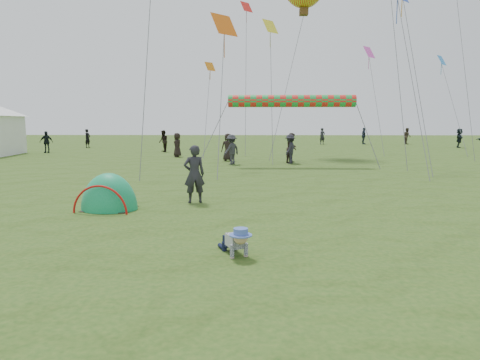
{
  "coord_description": "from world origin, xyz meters",
  "views": [
    {
      "loc": [
        0.89,
        -8.02,
        2.33
      ],
      "look_at": [
        0.63,
        1.75,
        1.0
      ],
      "focal_mm": 32.0,
      "sensor_mm": 36.0,
      "label": 1
    }
  ],
  "objects": [
    {
      "name": "crawling_toddler",
      "position": [
        0.63,
        -0.75,
        0.27
      ],
      "size": [
        0.75,
        0.86,
        0.55
      ],
      "primitive_type": null,
      "rotation": [
        0.0,
        0.0,
        0.43
      ],
      "color": "black",
      "rests_on": "ground"
    },
    {
      "name": "crowd_person_8",
      "position": [
        12.79,
        37.77,
        0.88
      ],
      "size": [
        0.47,
        1.05,
        1.76
      ],
      "primitive_type": "imported",
      "rotation": [
        0.0,
        0.0,
        1.62
      ],
      "color": "#242D3E",
      "rests_on": "ground"
    },
    {
      "name": "crowd_person_4",
      "position": [
        -0.52,
        17.66,
        0.83
      ],
      "size": [
        0.89,
        0.66,
        1.66
      ],
      "primitive_type": "imported",
      "rotation": [
        0.0,
        0.0,
        3.31
      ],
      "color": "black",
      "rests_on": "ground"
    },
    {
      "name": "diamond_kite_6",
      "position": [
        -0.49,
        14.14,
        7.16
      ],
      "size": [
        1.37,
        1.37,
        1.12
      ],
      "primitive_type": "plane",
      "rotation": [
        1.05,
        0.0,
        0.79
      ],
      "color": "#D5590C"
    },
    {
      "name": "ground",
      "position": [
        0.0,
        0.0,
        0.0
      ],
      "size": [
        140.0,
        140.0,
        0.0
      ],
      "primitive_type": "plane",
      "color": "#264A16"
    },
    {
      "name": "crowd_person_12",
      "position": [
        -14.14,
        30.9,
        0.84
      ],
      "size": [
        0.59,
        0.72,
        1.69
      ],
      "primitive_type": "imported",
      "rotation": [
        0.0,
        0.0,
        1.23
      ],
      "color": "black",
      "rests_on": "ground"
    },
    {
      "name": "diamond_kite_10",
      "position": [
        15.51,
        26.17,
        7.05
      ],
      "size": [
        0.93,
        0.93,
        0.76
      ],
      "primitive_type": "plane",
      "rotation": [
        1.05,
        0.0,
        0.79
      ],
      "color": "#358DE4"
    },
    {
      "name": "crowd_person_10",
      "position": [
        -4.09,
        20.57,
        0.81
      ],
      "size": [
        0.63,
        0.86,
        1.61
      ],
      "primitive_type": "imported",
      "rotation": [
        0.0,
        0.0,
        4.87
      ],
      "color": "black",
      "rests_on": "ground"
    },
    {
      "name": "diamond_kite_5",
      "position": [
        10.04,
        26.57,
        7.74
      ],
      "size": [
        1.11,
        1.11,
        0.91
      ],
      "primitive_type": "plane",
      "rotation": [
        1.05,
        0.0,
        0.79
      ],
      "color": "#EE4BC6"
    },
    {
      "name": "crowd_person_9",
      "position": [
        -0.21,
        15.52,
        0.82
      ],
      "size": [
        1.15,
        1.21,
        1.65
      ],
      "primitive_type": "imported",
      "rotation": [
        0.0,
        0.0,
        4.01
      ],
      "color": "#2F3036",
      "rests_on": "ground"
    },
    {
      "name": "popup_tent",
      "position": [
        -2.92,
        3.17,
        0.0
      ],
      "size": [
        1.65,
        1.42,
        1.97
      ],
      "primitive_type": "ellipsoid",
      "rotation": [
        0.0,
        0.0,
        -0.11
      ],
      "color": "#088A4E",
      "rests_on": "ground"
    },
    {
      "name": "diamond_kite_7",
      "position": [
        -2.16,
        24.01,
        6.37
      ],
      "size": [
        0.8,
        0.8,
        0.66
      ],
      "primitive_type": "plane",
      "rotation": [
        1.05,
        0.0,
        0.79
      ],
      "color": "orange"
    },
    {
      "name": "crowd_person_13",
      "position": [
        -6.0,
        25.31,
        0.85
      ],
      "size": [
        0.95,
        1.03,
        1.7
      ],
      "primitive_type": "imported",
      "rotation": [
        0.0,
        0.0,
        5.18
      ],
      "color": "black",
      "rests_on": "ground"
    },
    {
      "name": "crowd_person_2",
      "position": [
        -14.81,
        24.34,
        0.82
      ],
      "size": [
        1.01,
        0.53,
        1.65
      ],
      "primitive_type": "imported",
      "rotation": [
        0.0,
        0.0,
        0.13
      ],
      "color": "black",
      "rests_on": "ground"
    },
    {
      "name": "rainbow_tube_kite",
      "position": [
        2.98,
        14.77,
        3.42
      ],
      "size": [
        6.64,
        0.64,
        0.64
      ],
      "primitive_type": "cylinder",
      "rotation": [
        0.0,
        1.57,
        0.0
      ],
      "color": "red"
    },
    {
      "name": "crowd_person_7",
      "position": [
        3.23,
        16.64,
        0.85
      ],
      "size": [
        0.99,
        1.05,
        1.71
      ],
      "primitive_type": "imported",
      "rotation": [
        0.0,
        0.0,
        1.0
      ],
      "color": "#2C221D",
      "rests_on": "ground"
    },
    {
      "name": "standing_adult",
      "position": [
        -0.75,
        4.18,
        0.84
      ],
      "size": [
        0.7,
        0.56,
        1.68
      ],
      "primitive_type": "imported",
      "rotation": [
        0.0,
        0.0,
        3.44
      ],
      "color": "#25242B",
      "rests_on": "ground"
    },
    {
      "name": "crowd_person_1",
      "position": [
        17.39,
        37.92,
        0.87
      ],
      "size": [
        0.66,
        0.85,
        1.73
      ],
      "primitive_type": "imported",
      "rotation": [
        0.0,
        0.0,
        1.56
      ],
      "color": "#3B3025",
      "rests_on": "ground"
    },
    {
      "name": "diamond_kite_8",
      "position": [
        2.06,
        20.15,
        8.35
      ],
      "size": [
        1.08,
        1.08,
        0.88
      ],
      "primitive_type": "plane",
      "rotation": [
        1.05,
        0.0,
        0.79
      ],
      "color": "yellow"
    },
    {
      "name": "crowd_person_11",
      "position": [
        19.9,
        31.7,
        0.88
      ],
      "size": [
        1.09,
        1.7,
        1.76
      ],
      "primitive_type": "imported",
      "rotation": [
        0.0,
        0.0,
        1.19
      ],
      "color": "black",
      "rests_on": "ground"
    },
    {
      "name": "crowd_person_3",
      "position": [
        3.06,
        16.1,
        0.83
      ],
      "size": [
        0.97,
        1.22,
        1.65
      ],
      "primitive_type": "imported",
      "rotation": [
        0.0,
        0.0,
        4.33
      ],
      "color": "#25242D",
      "rests_on": "ground"
    },
    {
      "name": "crowd_person_6",
      "position": [
        8.34,
        37.3,
        0.86
      ],
      "size": [
        0.74,
        0.63,
        1.72
      ],
      "primitive_type": "imported",
      "rotation": [
        0.0,
        0.0,
        0.41
      ],
      "color": "black",
      "rests_on": "ground"
    },
    {
      "name": "diamond_kite_0",
      "position": [
        0.47,
        26.11,
        11.07
      ],
      "size": [
        0.99,
        0.99,
        0.81
      ],
      "primitive_type": "plane",
      "rotation": [
        1.05,
        0.0,
        0.79
      ],
      "color": "red"
    }
  ]
}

